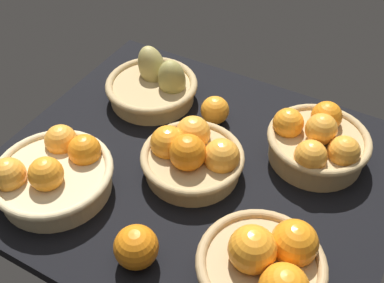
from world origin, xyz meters
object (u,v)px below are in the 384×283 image
loose_orange_back_gap (136,247)px  basket_far_left (266,266)px  basket_near_left (317,142)px  basket_near_right_pears (154,85)px  loose_orange_front_gap (215,110)px  basket_center (193,156)px  basket_far_right (53,173)px

loose_orange_back_gap → basket_far_left: bearing=-161.3°
loose_orange_back_gap → basket_near_left: bearing=-116.1°
basket_far_left → basket_near_right_pears: bearing=-37.8°
basket_far_left → loose_orange_front_gap: 43.04cm
basket_center → loose_orange_back_gap: (-1.97, 24.57, -0.22)cm
loose_orange_back_gap → loose_orange_front_gap: bearing=-82.9°
basket_near_right_pears → basket_center: (-20.67, 17.18, 0.41)cm
loose_orange_front_gap → loose_orange_back_gap: (-5.14, 40.98, 0.66)cm
basket_near_right_pears → loose_orange_back_gap: basket_near_right_pears is taller
basket_center → basket_far_left: (-23.63, 17.24, 0.42)cm
loose_orange_front_gap → basket_near_left: bearing=179.0°
basket_far_right → basket_far_left: size_ratio=1.09×
basket_far_right → basket_center: (-22.69, -18.09, 0.15)cm
basket_near_left → basket_far_left: basket_near_left is taller
basket_near_left → loose_orange_front_gap: basket_near_left is taller
basket_far_left → basket_center: bearing=-36.1°
basket_near_left → basket_far_left: 33.25cm
basket_far_left → loose_orange_back_gap: 22.88cm
basket_near_left → basket_far_right: bearing=37.4°
basket_near_right_pears → basket_near_left: 42.52cm
basket_near_left → loose_orange_back_gap: bearing=63.9°
basket_near_right_pears → loose_orange_back_gap: 47.48cm
basket_far_left → loose_orange_front_gap: basket_far_left is taller
basket_far_right → basket_near_left: size_ratio=1.10×
basket_near_left → basket_far_left: bearing=93.1°
basket_far_right → basket_near_right_pears: basket_near_right_pears is taller
basket_far_left → basket_far_right: bearing=1.1°
loose_orange_back_gap → basket_near_right_pears: bearing=-61.5°
basket_far_right → loose_orange_front_gap: (-19.52, -34.51, -0.73)cm
basket_far_left → loose_orange_back_gap: basket_far_left is taller
loose_orange_front_gap → loose_orange_back_gap: 41.31cm
basket_near_left → loose_orange_back_gap: basket_near_left is taller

